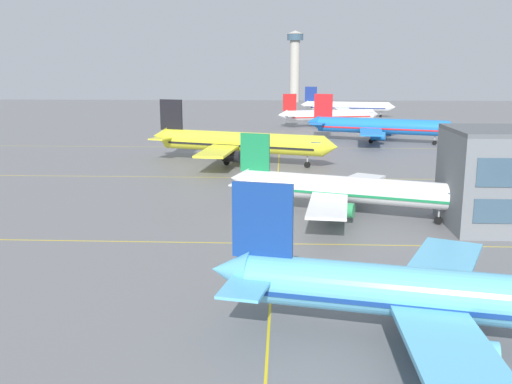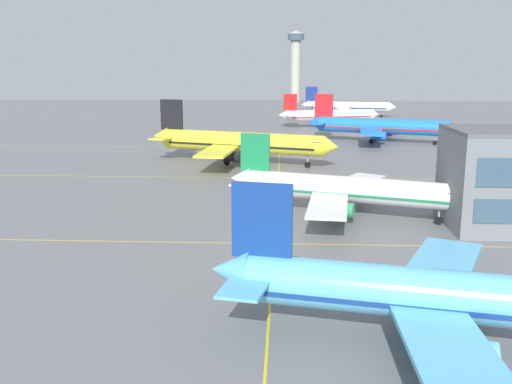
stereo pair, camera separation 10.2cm
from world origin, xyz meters
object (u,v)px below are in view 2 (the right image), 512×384
(airliner_third_row, at_px, (239,142))
(airliner_far_left_stand, at_px, (380,126))
(airliner_front_gate, at_px, (454,297))
(control_tower, at_px, (296,61))
(airliner_second_row, at_px, (345,189))
(airliner_distant_taxiway, at_px, (347,107))
(airliner_far_right_stand, at_px, (329,115))

(airliner_third_row, distance_m, airliner_far_left_stand, 46.81)
(airliner_front_gate, distance_m, airliner_far_left_stand, 110.14)
(control_tower, bearing_deg, airliner_second_row, -89.39)
(airliner_distant_taxiway, bearing_deg, airliner_front_gate, -93.69)
(airliner_third_row, relative_size, airliner_distant_taxiway, 1.08)
(airliner_distant_taxiway, bearing_deg, airliner_second_row, -95.99)
(airliner_distant_taxiway, xyz_separation_m, control_tower, (-18.10, 89.40, 17.52))
(airliner_far_left_stand, xyz_separation_m, control_tower, (-18.44, 164.08, 17.27))
(airliner_far_left_stand, bearing_deg, airliner_far_right_stand, 104.70)
(airliner_third_row, relative_size, airliner_far_left_stand, 1.03)
(airliner_second_row, bearing_deg, airliner_third_row, 112.60)
(airliner_far_left_stand, height_order, airliner_distant_taxiway, airliner_far_left_stand)
(airliner_second_row, relative_size, airliner_far_left_stand, 0.86)
(airliner_front_gate, relative_size, airliner_far_right_stand, 1.06)
(airliner_second_row, relative_size, airliner_third_row, 0.83)
(airliner_second_row, relative_size, airliner_distant_taxiway, 0.89)
(airliner_far_left_stand, bearing_deg, airliner_front_gate, -96.38)
(airliner_far_left_stand, bearing_deg, airliner_second_row, -102.19)
(airliner_far_left_stand, height_order, control_tower, control_tower)
(airliner_distant_taxiway, height_order, control_tower, control_tower)
(airliner_third_row, xyz_separation_m, control_tower, (14.18, 197.64, 17.14))
(airliner_second_row, distance_m, airliner_far_right_stand, 111.38)
(airliner_third_row, bearing_deg, airliner_far_right_stand, 72.22)
(airliner_third_row, xyz_separation_m, airliner_far_right_stand, (22.79, 71.06, -0.61))
(airliner_front_gate, bearing_deg, airliner_second_row, 95.88)
(airliner_front_gate, bearing_deg, airliner_third_row, 105.04)
(airliner_third_row, height_order, airliner_far_left_stand, airliner_third_row)
(airliner_second_row, relative_size, airliner_far_right_stand, 0.96)
(airliner_third_row, distance_m, airliner_far_right_stand, 74.63)
(airliner_far_left_stand, bearing_deg, airliner_third_row, -134.19)
(airliner_second_row, xyz_separation_m, airliner_far_left_stand, (15.92, 73.71, 0.58))
(airliner_second_row, height_order, control_tower, control_tower)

